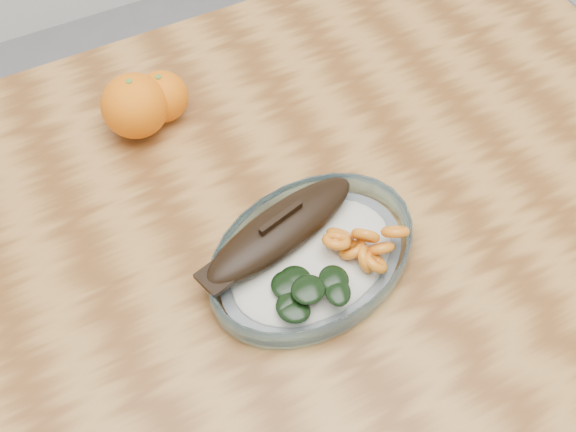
{
  "coord_description": "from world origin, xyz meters",
  "views": [
    {
      "loc": [
        -0.22,
        -0.46,
        1.44
      ],
      "look_at": [
        0.01,
        -0.02,
        0.77
      ],
      "focal_mm": 45.0,
      "sensor_mm": 36.0,
      "label": 1
    }
  ],
  "objects_px": {
    "dining_table": "(273,267)",
    "orange_right": "(162,97)",
    "plated_meal": "(311,254)",
    "orange_left": "(135,106)"
  },
  "relations": [
    {
      "from": "dining_table",
      "to": "plated_meal",
      "type": "distance_m",
      "value": 0.14
    },
    {
      "from": "dining_table",
      "to": "orange_right",
      "type": "height_order",
      "value": "orange_right"
    },
    {
      "from": "dining_table",
      "to": "orange_right",
      "type": "relative_size",
      "value": 17.31
    },
    {
      "from": "dining_table",
      "to": "orange_left",
      "type": "xyz_separation_m",
      "value": [
        -0.09,
        0.22,
        0.14
      ]
    },
    {
      "from": "plated_meal",
      "to": "orange_right",
      "type": "xyz_separation_m",
      "value": [
        -0.06,
        0.3,
        0.02
      ]
    },
    {
      "from": "plated_meal",
      "to": "orange_left",
      "type": "height_order",
      "value": "orange_left"
    },
    {
      "from": "dining_table",
      "to": "plated_meal",
      "type": "height_order",
      "value": "plated_meal"
    },
    {
      "from": "orange_right",
      "to": "dining_table",
      "type": "bearing_deg",
      "value": -78.3
    },
    {
      "from": "dining_table",
      "to": "plated_meal",
      "type": "relative_size",
      "value": 2.13
    },
    {
      "from": "dining_table",
      "to": "orange_left",
      "type": "bearing_deg",
      "value": 111.64
    }
  ]
}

